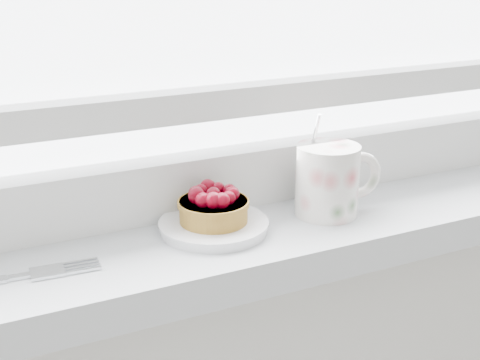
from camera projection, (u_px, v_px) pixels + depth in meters
saucer at (214, 226)px, 0.75m from camera, size 0.12×0.12×0.01m
raspberry_tart at (213, 206)px, 0.74m from camera, size 0.08×0.08×0.04m
floral_mug at (329, 179)px, 0.79m from camera, size 0.11×0.09×0.12m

